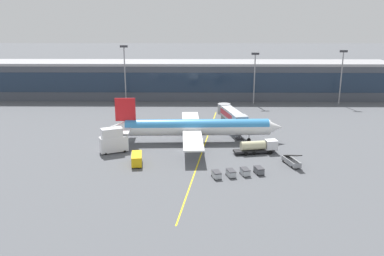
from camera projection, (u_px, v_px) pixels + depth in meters
The scene contains 16 objects.
ground_plane at pixel (186, 151), 104.89m from camera, with size 700.00×700.00×0.00m, color #515459.
apron_lead_in_line at pixel (203, 149), 106.77m from camera, with size 0.30×80.00×0.01m, color yellow.
terminal_building at pixel (182, 80), 167.23m from camera, with size 163.16×16.46×14.49m.
main_airliner at pixel (196, 127), 111.04m from camera, with size 46.36×36.75×12.16m.
jet_bridge at pixel (231, 115), 120.54m from camera, with size 7.52×18.04×6.82m.
fuel_tanker at pixel (258, 147), 103.03m from camera, with size 11.07×4.37×3.25m.
catering_lift at pixel (113, 141), 103.27m from camera, with size 7.23×5.06×6.30m.
belt_loader at pixel (291, 161), 95.41m from camera, with size 3.50×6.99×3.49m.
lavatory_truck at pixel (137, 158), 95.71m from camera, with size 2.98×6.03×2.50m.
baggage_cart_0 at pixel (217, 174), 88.08m from camera, with size 2.19×2.96×1.48m.
baggage_cart_1 at pixel (231, 173), 88.84m from camera, with size 2.19×2.96×1.48m.
baggage_cart_2 at pixel (245, 172), 89.60m from camera, with size 2.19×2.96×1.48m.
baggage_cart_3 at pixel (259, 170), 90.35m from camera, with size 2.19×2.96×1.48m.
apron_light_mast_0 at pixel (255, 74), 154.30m from camera, with size 2.80×0.50×19.17m.
apron_light_mast_1 at pixel (342, 72), 153.85m from camera, with size 2.80×0.50×20.09m.
apron_light_mast_2 at pixel (125, 70), 154.41m from camera, with size 2.80×0.50×21.78m.
Camera 1 is at (2.47, -99.30, 34.23)m, focal length 39.16 mm.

